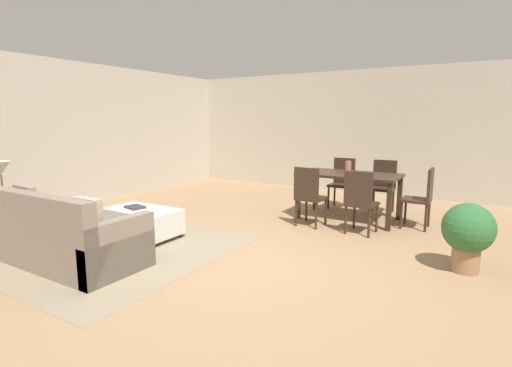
{
  "coord_description": "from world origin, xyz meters",
  "views": [
    {
      "loc": [
        2.26,
        -3.57,
        1.62
      ],
      "look_at": [
        -0.82,
        1.51,
        0.64
      ],
      "focal_mm": 27.01,
      "sensor_mm": 36.0,
      "label": 1
    }
  ],
  "objects_px": {
    "ottoman_table": "(143,221)",
    "dining_table": "(349,179)",
    "dining_chair_near_left": "(309,193)",
    "dining_chair_far_right": "(383,183)",
    "side_table": "(5,209)",
    "potted_plant": "(468,232)",
    "dining_chair_near_right": "(360,199)",
    "dining_chair_far_left": "(342,180)",
    "table_lamp": "(0,170)",
    "book_on_ottoman": "(135,207)",
    "couch": "(58,236)",
    "vase_centerpiece": "(348,167)",
    "dining_chair_head_east": "(423,195)"
  },
  "relations": [
    {
      "from": "dining_chair_head_east",
      "to": "potted_plant",
      "type": "distance_m",
      "value": 1.68
    },
    {
      "from": "side_table",
      "to": "dining_table",
      "type": "relative_size",
      "value": 0.35
    },
    {
      "from": "table_lamp",
      "to": "potted_plant",
      "type": "bearing_deg",
      "value": 20.14
    },
    {
      "from": "dining_chair_far_left",
      "to": "ottoman_table",
      "type": "bearing_deg",
      "value": -118.68
    },
    {
      "from": "dining_chair_near_right",
      "to": "dining_chair_near_left",
      "type": "bearing_deg",
      "value": 178.82
    },
    {
      "from": "dining_table",
      "to": "dining_chair_far_left",
      "type": "height_order",
      "value": "dining_chair_far_left"
    },
    {
      "from": "potted_plant",
      "to": "vase_centerpiece",
      "type": "bearing_deg",
      "value": 139.1
    },
    {
      "from": "ottoman_table",
      "to": "table_lamp",
      "type": "bearing_deg",
      "value": -143.99
    },
    {
      "from": "dining_chair_far_right",
      "to": "table_lamp",
      "type": "bearing_deg",
      "value": -132.73
    },
    {
      "from": "couch",
      "to": "table_lamp",
      "type": "relative_size",
      "value": 4.01
    },
    {
      "from": "dining_chair_head_east",
      "to": "vase_centerpiece",
      "type": "relative_size",
      "value": 4.7
    },
    {
      "from": "dining_chair_near_right",
      "to": "dining_chair_far_right",
      "type": "distance_m",
      "value": 1.56
    },
    {
      "from": "couch",
      "to": "potted_plant",
      "type": "distance_m",
      "value": 4.56
    },
    {
      "from": "dining_table",
      "to": "dining_chair_far_right",
      "type": "relative_size",
      "value": 1.72
    },
    {
      "from": "couch",
      "to": "side_table",
      "type": "bearing_deg",
      "value": 175.81
    },
    {
      "from": "dining_chair_far_left",
      "to": "dining_table",
      "type": "bearing_deg",
      "value": -64.57
    },
    {
      "from": "dining_chair_near_left",
      "to": "potted_plant",
      "type": "xyz_separation_m",
      "value": [
        2.17,
        -0.78,
        -0.08
      ]
    },
    {
      "from": "book_on_ottoman",
      "to": "dining_chair_far_right",
      "type": "bearing_deg",
      "value": 51.38
    },
    {
      "from": "book_on_ottoman",
      "to": "vase_centerpiece",
      "type": "bearing_deg",
      "value": 49.01
    },
    {
      "from": "dining_chair_near_right",
      "to": "dining_chair_far_left",
      "type": "relative_size",
      "value": 1.0
    },
    {
      "from": "dining_chair_near_left",
      "to": "potted_plant",
      "type": "bearing_deg",
      "value": -19.69
    },
    {
      "from": "side_table",
      "to": "dining_chair_near_left",
      "type": "xyz_separation_m",
      "value": [
        3.23,
        2.76,
        0.08
      ]
    },
    {
      "from": "side_table",
      "to": "dining_chair_near_left",
      "type": "bearing_deg",
      "value": 40.46
    },
    {
      "from": "dining_chair_head_east",
      "to": "vase_centerpiece",
      "type": "bearing_deg",
      "value": 177.72
    },
    {
      "from": "dining_chair_near_left",
      "to": "dining_chair_far_right",
      "type": "relative_size",
      "value": 1.0
    },
    {
      "from": "couch",
      "to": "table_lamp",
      "type": "bearing_deg",
      "value": 175.81
    },
    {
      "from": "dining_table",
      "to": "dining_chair_head_east",
      "type": "bearing_deg",
      "value": -0.03
    },
    {
      "from": "couch",
      "to": "dining_table",
      "type": "bearing_deg",
      "value": 58.12
    },
    {
      "from": "ottoman_table",
      "to": "dining_chair_far_left",
      "type": "height_order",
      "value": "dining_chair_far_left"
    },
    {
      "from": "dining_chair_far_left",
      "to": "couch",
      "type": "bearing_deg",
      "value": -113.21
    },
    {
      "from": "dining_chair_near_left",
      "to": "dining_chair_head_east",
      "type": "bearing_deg",
      "value": 27.12
    },
    {
      "from": "dining_chair_near_left",
      "to": "dining_chair_head_east",
      "type": "distance_m",
      "value": 1.68
    },
    {
      "from": "dining_chair_near_left",
      "to": "vase_centerpiece",
      "type": "xyz_separation_m",
      "value": [
        0.33,
        0.81,
        0.34
      ]
    },
    {
      "from": "ottoman_table",
      "to": "dining_table",
      "type": "distance_m",
      "value": 3.28
    },
    {
      "from": "couch",
      "to": "ottoman_table",
      "type": "height_order",
      "value": "couch"
    },
    {
      "from": "table_lamp",
      "to": "ottoman_table",
      "type": "bearing_deg",
      "value": 36.01
    },
    {
      "from": "couch",
      "to": "ottoman_table",
      "type": "relative_size",
      "value": 2.03
    },
    {
      "from": "ottoman_table",
      "to": "side_table",
      "type": "xyz_separation_m",
      "value": [
        -1.47,
        -1.07,
        0.21
      ]
    },
    {
      "from": "dining_table",
      "to": "potted_plant",
      "type": "bearing_deg",
      "value": -40.65
    },
    {
      "from": "dining_chair_far_left",
      "to": "dining_chair_head_east",
      "type": "distance_m",
      "value": 1.68
    },
    {
      "from": "dining_table",
      "to": "dining_chair_far_left",
      "type": "distance_m",
      "value": 0.87
    },
    {
      "from": "potted_plant",
      "to": "book_on_ottoman",
      "type": "bearing_deg",
      "value": -166.8
    },
    {
      "from": "couch",
      "to": "potted_plant",
      "type": "relative_size",
      "value": 2.8
    },
    {
      "from": "dining_chair_near_left",
      "to": "dining_chair_near_right",
      "type": "bearing_deg",
      "value": -1.18
    },
    {
      "from": "ottoman_table",
      "to": "dining_table",
      "type": "bearing_deg",
      "value": 49.01
    },
    {
      "from": "dining_chair_near_left",
      "to": "dining_chair_far_right",
      "type": "bearing_deg",
      "value": 64.35
    },
    {
      "from": "ottoman_table",
      "to": "vase_centerpiece",
      "type": "xyz_separation_m",
      "value": [
        2.1,
        2.5,
        0.63
      ]
    },
    {
      "from": "book_on_ottoman",
      "to": "dining_chair_far_left",
      "type": "bearing_deg",
      "value": 60.15
    },
    {
      "from": "couch",
      "to": "dining_chair_near_left",
      "type": "distance_m",
      "value": 3.43
    },
    {
      "from": "table_lamp",
      "to": "dining_table",
      "type": "distance_m",
      "value": 5.05
    }
  ]
}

